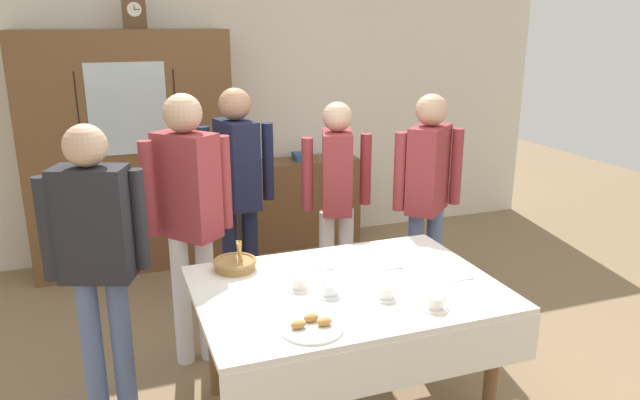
# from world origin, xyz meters

# --- Properties ---
(ground_plane) EXTENTS (12.00, 12.00, 0.00)m
(ground_plane) POSITION_xyz_m (0.00, 0.00, 0.00)
(ground_plane) COLOR #846B4C
(ground_plane) RESTS_ON ground
(back_wall) EXTENTS (6.40, 0.10, 2.70)m
(back_wall) POSITION_xyz_m (0.00, 2.65, 1.35)
(back_wall) COLOR silver
(back_wall) RESTS_ON ground
(dining_table) EXTENTS (1.54, 1.11, 0.75)m
(dining_table) POSITION_xyz_m (0.00, -0.24, 0.65)
(dining_table) COLOR brown
(dining_table) RESTS_ON ground
(wall_cabinet) EXTENTS (1.66, 0.46, 2.00)m
(wall_cabinet) POSITION_xyz_m (-0.90, 2.35, 1.00)
(wall_cabinet) COLOR brown
(wall_cabinet) RESTS_ON ground
(mantel_clock) EXTENTS (0.18, 0.11, 0.24)m
(mantel_clock) POSITION_xyz_m (-0.78, 2.35, 2.12)
(mantel_clock) COLOR brown
(mantel_clock) RESTS_ON wall_cabinet
(bookshelf_low) EXTENTS (1.07, 0.35, 0.81)m
(bookshelf_low) POSITION_xyz_m (0.62, 2.41, 0.41)
(bookshelf_low) COLOR brown
(bookshelf_low) RESTS_ON ground
(book_stack) EXTENTS (0.16, 0.21, 0.06)m
(book_stack) POSITION_xyz_m (0.62, 2.41, 0.85)
(book_stack) COLOR #2D5184
(book_stack) RESTS_ON bookshelf_low
(tea_cup_near_right) EXTENTS (0.13, 0.13, 0.06)m
(tea_cup_near_right) POSITION_xyz_m (-0.24, -0.15, 0.78)
(tea_cup_near_right) COLOR white
(tea_cup_near_right) RESTS_ON dining_table
(tea_cup_near_left) EXTENTS (0.13, 0.13, 0.06)m
(tea_cup_near_left) POSITION_xyz_m (0.12, -0.41, 0.78)
(tea_cup_near_left) COLOR white
(tea_cup_near_left) RESTS_ON dining_table
(tea_cup_far_right) EXTENTS (0.13, 0.13, 0.06)m
(tea_cup_far_right) POSITION_xyz_m (0.29, -0.59, 0.78)
(tea_cup_far_right) COLOR white
(tea_cup_far_right) RESTS_ON dining_table
(tea_cup_mid_right) EXTENTS (0.13, 0.13, 0.06)m
(tea_cup_mid_right) POSITION_xyz_m (-0.12, -0.28, 0.78)
(tea_cup_mid_right) COLOR white
(tea_cup_mid_right) RESTS_ON dining_table
(bread_basket) EXTENTS (0.24, 0.24, 0.16)m
(bread_basket) POSITION_xyz_m (-0.49, 0.20, 0.79)
(bread_basket) COLOR #9E7542
(bread_basket) RESTS_ON dining_table
(pastry_plate) EXTENTS (0.28, 0.28, 0.05)m
(pastry_plate) POSITION_xyz_m (-0.32, -0.57, 0.76)
(pastry_plate) COLOR white
(pastry_plate) RESTS_ON dining_table
(spoon_back_edge) EXTENTS (0.12, 0.02, 0.01)m
(spoon_back_edge) POSITION_xyz_m (-0.02, 0.03, 0.76)
(spoon_back_edge) COLOR silver
(spoon_back_edge) RESTS_ON dining_table
(spoon_near_left) EXTENTS (0.12, 0.02, 0.01)m
(spoon_near_left) POSITION_xyz_m (0.63, -0.35, 0.76)
(spoon_near_left) COLOR silver
(spoon_near_left) RESTS_ON dining_table
(spoon_far_right) EXTENTS (0.12, 0.02, 0.01)m
(spoon_far_right) POSITION_xyz_m (0.34, -0.09, 0.76)
(spoon_far_right) COLOR silver
(spoon_far_right) RESTS_ON dining_table
(person_behind_table_right) EXTENTS (0.52, 0.41, 1.68)m
(person_behind_table_right) POSITION_xyz_m (-0.67, 0.62, 1.02)
(person_behind_table_right) COLOR silver
(person_behind_table_right) RESTS_ON ground
(person_beside_shelf) EXTENTS (0.52, 0.41, 1.54)m
(person_beside_shelf) POSITION_xyz_m (0.42, 0.99, 0.93)
(person_beside_shelf) COLOR silver
(person_beside_shelf) RESTS_ON ground
(person_by_cabinet) EXTENTS (0.52, 0.31, 1.59)m
(person_by_cabinet) POSITION_xyz_m (-1.19, 0.25, 0.96)
(person_by_cabinet) COLOR slate
(person_by_cabinet) RESTS_ON ground
(person_near_right_end) EXTENTS (0.52, 0.39, 1.60)m
(person_near_right_end) POSITION_xyz_m (0.96, 0.68, 0.97)
(person_near_right_end) COLOR slate
(person_near_right_end) RESTS_ON ground
(person_behind_table_left) EXTENTS (0.52, 0.39, 1.64)m
(person_behind_table_left) POSITION_xyz_m (-0.25, 1.18, 1.00)
(person_behind_table_left) COLOR #191E38
(person_behind_table_left) RESTS_ON ground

